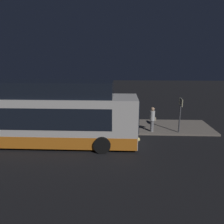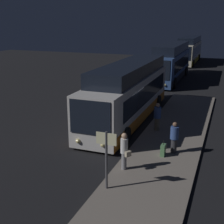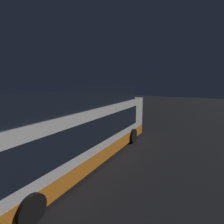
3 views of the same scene
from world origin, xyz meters
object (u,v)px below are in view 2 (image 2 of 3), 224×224
passenger_boarding (124,150)px  sign_post (106,152)px  passenger_with_bags (174,137)px  passenger_waiting (157,116)px  suitcase (163,150)px  bus_lead (129,95)px  bus_second (171,64)px  bus_third (189,51)px

passenger_boarding → sign_post: bearing=27.0°
passenger_with_bags → sign_post: sign_post is taller
passenger_boarding → passenger_waiting: bearing=-151.0°
passenger_with_bags → passenger_waiting: bearing=-163.3°
suitcase → sign_post: size_ratio=0.34×
bus_lead → passenger_boarding: size_ratio=7.15×
passenger_waiting → bus_lead: bearing=115.6°
sign_post → bus_second: bearing=-175.1°
bus_second → passenger_with_bags: bearing=11.2°
bus_lead → bus_third: 30.68m
passenger_waiting → suitcase: size_ratio=2.09×
passenger_boarding → passenger_waiting: (-5.62, 0.21, -0.05)m
passenger_waiting → passenger_boarding: bearing=-119.3°
passenger_waiting → suitcase: passenger_waiting is taller
passenger_boarding → suitcase: size_ratio=2.12×
passenger_waiting → passenger_with_bags: (2.98, 1.56, -0.04)m
bus_second → sign_post: bus_second is taller
bus_lead → bus_second: bus_second is taller
passenger_with_bags → passenger_boarding: bearing=-44.5°
suitcase → passenger_boarding: bearing=-32.9°
bus_lead → passenger_boarding: (7.47, 2.23, -0.64)m
passenger_boarding → passenger_with_bags: passenger_boarding is taller
bus_second → sign_post: 24.73m
passenger_boarding → sign_post: sign_post is taller
passenger_waiting → bus_second: bearing=70.8°
bus_lead → passenger_boarding: bearing=16.6°
suitcase → sign_post: sign_post is taller
bus_third → passenger_waiting: bus_third is taller
bus_second → sign_post: (24.64, 2.10, -0.09)m
passenger_with_bags → sign_post: bearing=-33.8°
bus_third → sign_post: size_ratio=5.10×
bus_third → suitcase: (36.09, 3.57, -1.37)m
bus_third → passenger_boarding: (38.15, 2.23, -0.70)m
bus_third → bus_second: bearing=0.0°
passenger_with_bags → suitcase: size_ratio=1.99×
bus_lead → passenger_boarding: bus_lead is taller
bus_lead → sign_post: 9.53m
bus_third → passenger_waiting: (32.53, 2.44, -0.75)m
sign_post → passenger_boarding: bearing=175.9°
bus_third → suitcase: 36.29m
passenger_waiting → passenger_with_bags: size_ratio=1.05×
sign_post → bus_third: bearing=-177.0°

